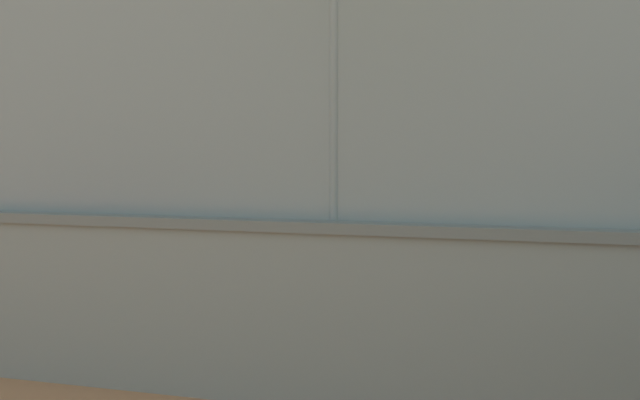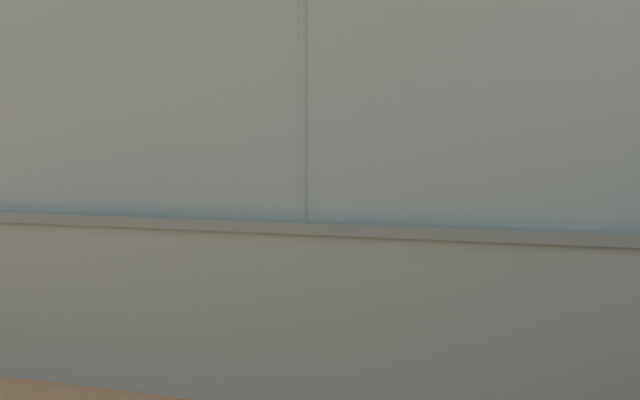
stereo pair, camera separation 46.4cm
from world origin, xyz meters
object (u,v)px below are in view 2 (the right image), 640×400
sports_ball (390,240)px  player_at_service_line (427,192)px  courtside_bench (602,343)px  player_foreground_swinging (404,214)px

sports_ball → player_at_service_line: bearing=-95.8°
courtside_bench → player_foreground_swinging: bearing=-59.6°
player_foreground_swinging → courtside_bench: player_foreground_swinging is taller
player_at_service_line → courtside_bench: (-4.22, 10.74, -0.46)m
courtside_bench → sports_ball: bearing=-63.2°
player_at_service_line → courtside_bench: size_ratio=0.98×
player_at_service_line → sports_ball: (0.20, 2.00, -0.81)m
sports_ball → courtside_bench: (-4.42, 8.75, 0.35)m
courtside_bench → player_at_service_line: bearing=-68.5°
player_at_service_line → player_foreground_swinging: (-1.08, 5.37, -0.01)m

